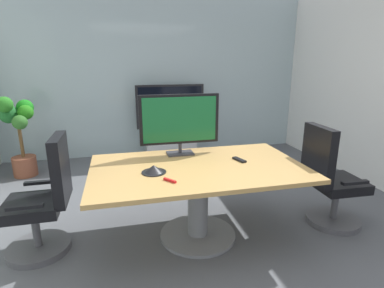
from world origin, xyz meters
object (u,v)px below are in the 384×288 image
at_px(tv_monitor, 180,121).
at_px(remote_control, 239,160).
at_px(conference_table, 198,184).
at_px(office_chair_left, 44,205).
at_px(office_chair_right, 330,184).
at_px(wall_display_unit, 171,133).
at_px(potted_plant, 19,132).
at_px(conference_phone, 154,169).

relative_size(tv_monitor, remote_control, 4.94).
distance_m(conference_table, office_chair_left, 1.42).
height_order(office_chair_right, wall_display_unit, wall_display_unit).
relative_size(office_chair_left, remote_control, 6.41).
bearing_deg(remote_control, potted_plant, 123.64).
bearing_deg(potted_plant, tv_monitor, -41.01).
height_order(office_chair_left, tv_monitor, tv_monitor).
relative_size(conference_table, office_chair_right, 1.84).
distance_m(office_chair_right, potted_plant, 4.27).
bearing_deg(conference_phone, conference_table, 9.75).
distance_m(office_chair_left, tv_monitor, 1.51).
distance_m(tv_monitor, wall_display_unit, 2.34).
distance_m(conference_phone, remote_control, 0.88).
bearing_deg(potted_plant, office_chair_left, -70.40).
xyz_separation_m(conference_table, potted_plant, (-2.17, 2.23, 0.13)).
height_order(office_chair_right, potted_plant, potted_plant).
height_order(conference_table, wall_display_unit, wall_display_unit).
height_order(office_chair_right, remote_control, office_chair_right).
bearing_deg(potted_plant, conference_table, -45.81).
xyz_separation_m(office_chair_right, wall_display_unit, (-1.23, 2.74, -0.01)).
relative_size(office_chair_left, office_chair_right, 1.00).
bearing_deg(potted_plant, remote_control, -39.74).
xyz_separation_m(office_chair_left, tv_monitor, (1.32, 0.32, 0.65)).
xyz_separation_m(office_chair_left, potted_plant, (-0.76, 2.13, 0.24)).
relative_size(conference_table, office_chair_left, 1.84).
height_order(wall_display_unit, potted_plant, wall_display_unit).
distance_m(conference_table, conference_phone, 0.49).
bearing_deg(remote_control, conference_phone, 172.13).
bearing_deg(office_chair_left, office_chair_right, 85.82).
relative_size(wall_display_unit, potted_plant, 1.07).
height_order(conference_table, remote_control, remote_control).
relative_size(office_chair_right, tv_monitor, 1.30).
bearing_deg(conference_table, office_chair_left, 175.86).
xyz_separation_m(conference_table, wall_display_unit, (0.18, 2.65, -0.12)).
bearing_deg(wall_display_unit, conference_table, -93.86).
height_order(office_chair_right, conference_phone, office_chair_right).
relative_size(office_chair_left, conference_phone, 4.95).
distance_m(tv_monitor, conference_phone, 0.69).
bearing_deg(conference_table, conference_phone, -170.25).
bearing_deg(wall_display_unit, remote_control, -84.20).
xyz_separation_m(conference_table, remote_control, (0.44, 0.06, 0.19)).
bearing_deg(office_chair_left, conference_phone, 79.58).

